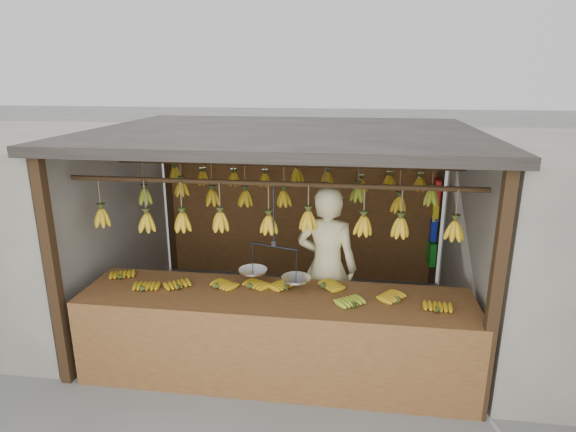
# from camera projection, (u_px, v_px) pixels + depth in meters

# --- Properties ---
(ground) EXTENTS (80.00, 80.00, 0.00)m
(ground) POSITION_uv_depth(u_px,v_px,m) (285.00, 322.00, 6.05)
(ground) COLOR #5B5B57
(stall) EXTENTS (4.30, 3.30, 2.40)m
(stall) POSITION_uv_depth(u_px,v_px,m) (288.00, 162.00, 5.80)
(stall) COLOR black
(stall) RESTS_ON ground
(neighbor_left) EXTENTS (3.00, 3.00, 2.30)m
(neighbor_left) POSITION_uv_depth(u_px,v_px,m) (9.00, 223.00, 6.20)
(neighbor_left) COLOR slate
(neighbor_left) RESTS_ON ground
(counter) EXTENTS (3.88, 0.88, 0.96)m
(counter) POSITION_uv_depth(u_px,v_px,m) (273.00, 318.00, 4.66)
(counter) COLOR brown
(counter) RESTS_ON ground
(hanging_bananas) EXTENTS (3.63, 2.25, 0.40)m
(hanging_bananas) POSITION_uv_depth(u_px,v_px,m) (284.00, 198.00, 5.60)
(hanging_bananas) COLOR #B18812
(hanging_bananas) RESTS_ON ground
(balance_scale) EXTENTS (0.74, 0.42, 0.94)m
(balance_scale) POSITION_uv_depth(u_px,v_px,m) (274.00, 270.00, 4.78)
(balance_scale) COLOR black
(balance_scale) RESTS_ON ground
(vendor) EXTENTS (0.75, 0.56, 1.86)m
(vendor) POSITION_uv_depth(u_px,v_px,m) (327.00, 267.00, 5.34)
(vendor) COLOR beige
(vendor) RESTS_ON ground
(bag_bundles) EXTENTS (0.08, 0.26, 1.25)m
(bag_bundles) POSITION_uv_depth(u_px,v_px,m) (434.00, 220.00, 6.79)
(bag_bundles) COLOR red
(bag_bundles) RESTS_ON ground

